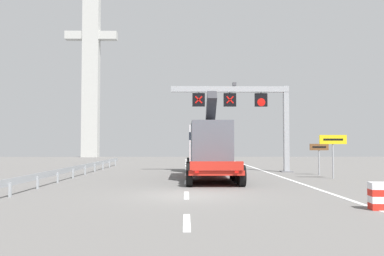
# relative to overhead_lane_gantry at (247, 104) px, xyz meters

# --- Properties ---
(ground) EXTENTS (112.00, 112.00, 0.00)m
(ground) POSITION_rel_overhead_lane_gantry_xyz_m (-4.70, -14.89, -5.32)
(ground) COLOR slate
(lane_markings) EXTENTS (0.20, 51.18, 0.01)m
(lane_markings) POSITION_rel_overhead_lane_gantry_xyz_m (-4.81, 3.40, -5.32)
(lane_markings) COLOR silver
(lane_markings) RESTS_ON ground
(edge_line_right) EXTENTS (0.20, 63.00, 0.01)m
(edge_line_right) POSITION_rel_overhead_lane_gantry_xyz_m (1.50, -2.89, -5.32)
(edge_line_right) COLOR silver
(edge_line_right) RESTS_ON ground
(overhead_lane_gantry) EXTENTS (9.52, 0.90, 7.05)m
(overhead_lane_gantry) POSITION_rel_overhead_lane_gantry_xyz_m (0.00, 0.00, 0.00)
(overhead_lane_gantry) COLOR #9EA0A5
(overhead_lane_gantry) RESTS_ON ground
(heavy_haul_truck_red) EXTENTS (3.03, 14.06, 5.30)m
(heavy_haul_truck_red) POSITION_rel_overhead_lane_gantry_xyz_m (-3.30, -3.79, -3.33)
(heavy_haul_truck_red) COLOR red
(heavy_haul_truck_red) RESTS_ON ground
(exit_sign_yellow) EXTENTS (1.73, 0.15, 2.75)m
(exit_sign_yellow) POSITION_rel_overhead_lane_gantry_xyz_m (4.46, -6.42, -3.19)
(exit_sign_yellow) COLOR #9EA0A5
(exit_sign_yellow) RESTS_ON ground
(tourist_info_sign_brown) EXTENTS (1.33, 0.15, 2.21)m
(tourist_info_sign_brown) POSITION_rel_overhead_lane_gantry_xyz_m (4.57, -3.31, -3.67)
(tourist_info_sign_brown) COLOR #9EA0A5
(tourist_info_sign_brown) RESTS_ON ground
(guardrail_left) EXTENTS (0.13, 28.31, 0.76)m
(guardrail_left) POSITION_rel_overhead_lane_gantry_xyz_m (-12.06, -2.73, -4.76)
(guardrail_left) COLOR #999EA3
(guardrail_left) RESTS_ON ground
(bridge_pylon_distant) EXTENTS (9.00, 2.00, 34.27)m
(bridge_pylon_distant) POSITION_rel_overhead_lane_gantry_xyz_m (-21.45, 39.68, 12.20)
(bridge_pylon_distant) COLOR #B7B7B2
(bridge_pylon_distant) RESTS_ON ground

